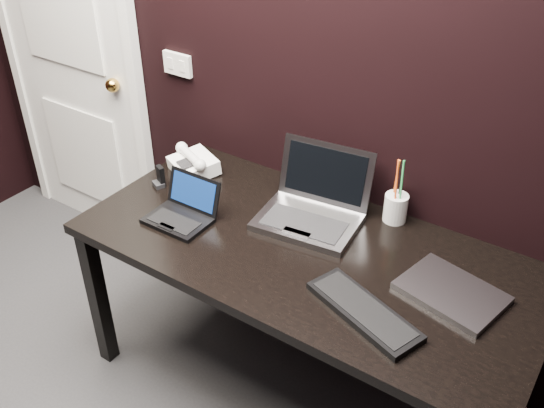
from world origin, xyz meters
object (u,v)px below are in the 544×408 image
Objects in this scene: desk at (306,264)px; closed_laptop at (452,292)px; desk_phone at (193,163)px; netbook at (182,212)px; pen_cup at (396,207)px; door at (68,50)px; ext_keyboard at (364,311)px; mobile_phone at (160,179)px; silver_laptop at (312,208)px.

desk is 0.54m from closed_laptop.
desk is 6.90× the size of desk_phone.
pen_cup is (0.68, 0.45, 0.03)m from netbook.
closed_laptop is 1.48× the size of desk_phone.
desk is 4.66× the size of closed_laptop.
netbook is at bearing -56.45° from desk_phone.
door is 2.08m from ext_keyboard.
pen_cup is at bearing 19.17° from mobile_phone.
desk is at bearing -12.82° from door.
netbook is 0.59× the size of silver_laptop.
desk_phone is (-0.69, 0.19, 0.12)m from desk.
ext_keyboard is at bearing -129.53° from closed_laptop.
desk_phone is at bearing 123.55° from netbook.
netbook is at bearing -22.93° from door.
pen_cup reaches higher than ext_keyboard.
mobile_phone is (-1.26, -0.03, 0.02)m from closed_laptop.
ext_keyboard is 1.08m from mobile_phone.
mobile_phone is (-0.65, -0.15, -0.02)m from silver_laptop.
silver_laptop is (-0.08, 0.17, 0.13)m from desk.
desk is 0.73m from desk_phone.
pen_cup reaches higher than netbook.
silver_laptop reaches higher than desk_phone.
ext_keyboard is 4.70× the size of mobile_phone.
ext_keyboard reaches higher than closed_laptop.
door reaches higher than desk_phone.
door is 8.08× the size of pen_cup.
desk_phone reaches higher than desk.
silver_laptop is at bearing -1.55° from desk_phone.
door is 1.02m from mobile_phone.
ext_keyboard is (0.82, -0.08, -0.02)m from netbook.
netbook is at bearing -29.27° from mobile_phone.
desk_phone is at bearing -170.03° from pen_cup.
silver_laptop reaches higher than mobile_phone.
closed_laptop is 4.02× the size of mobile_phone.
netbook reaches higher than closed_laptop.
silver_laptop is 1.57× the size of pen_cup.
pen_cup is (0.27, 0.17, 0.01)m from silver_laptop.
door is at bearing 168.80° from desk_phone.
pen_cup reaches higher than mobile_phone.
silver_laptop is at bearing 138.43° from ext_keyboard.
ext_keyboard is at bearing -20.25° from desk_phone.
ext_keyboard is 0.55m from pen_cup.
desk_phone is 2.72× the size of mobile_phone.
door is 1.26× the size of desk.
desk is at bearing -1.58° from mobile_phone.
ext_keyboard is at bearing -41.57° from silver_laptop.
door is 5.14× the size of silver_laptop.
silver_laptop reaches higher than closed_laptop.
closed_laptop is at bearing -40.76° from pen_cup.
ext_keyboard is (1.98, -0.57, -0.29)m from door.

